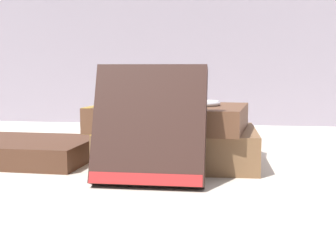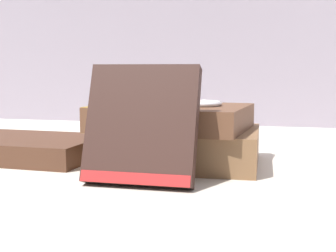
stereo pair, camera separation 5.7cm
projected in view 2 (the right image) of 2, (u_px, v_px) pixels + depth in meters
ground_plane at (178, 174)px, 0.55m from camera, size 3.00×3.00×0.00m
book_flat_bottom at (177, 146)px, 0.61m from camera, size 0.20×0.16×0.05m
book_flat_top at (168, 117)px, 0.60m from camera, size 0.20×0.16×0.03m
book_side_left at (19, 147)px, 0.65m from camera, size 0.21×0.15×0.03m
book_leaning_front at (141, 129)px, 0.50m from camera, size 0.12×0.06×0.13m
pocket_watch at (200, 103)px, 0.59m from camera, size 0.05×0.06×0.01m
reading_glasses at (147, 142)px, 0.77m from camera, size 0.11×0.07×0.00m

